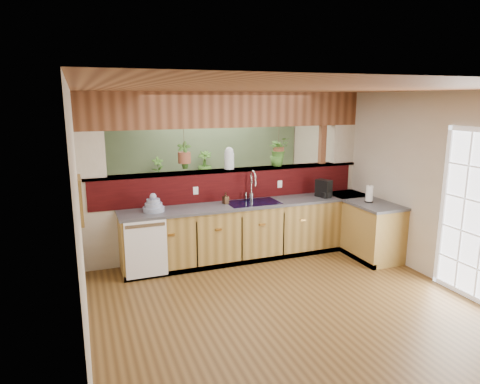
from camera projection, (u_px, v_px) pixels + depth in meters
name	position (u px, v px, depth m)	size (l,w,h in m)	color
ground	(263.00, 282.00, 5.93)	(4.60, 7.00, 0.01)	brown
ceiling	(265.00, 90.00, 5.37)	(4.60, 7.00, 0.01)	brown
wall_back	(195.00, 158.00, 8.85)	(4.60, 0.02, 2.60)	beige
wall_left	(79.00, 206.00, 4.85)	(0.02, 7.00, 2.60)	beige
wall_right	(403.00, 180.00, 6.45)	(0.02, 7.00, 2.60)	beige
pass_through_partition	(232.00, 181.00, 6.92)	(4.60, 0.21, 2.60)	beige
pass_through_ledge	(230.00, 170.00, 6.87)	(4.60, 0.21, 0.04)	brown
header_beam	(230.00, 110.00, 6.66)	(4.60, 0.15, 0.55)	brown
sage_backwall	(195.00, 158.00, 8.83)	(4.55, 0.02, 2.55)	#5A744F
countertop	(289.00, 228.00, 6.92)	(4.14, 1.52, 0.90)	olive
dishwasher	(146.00, 249.00, 5.92)	(0.58, 0.03, 0.82)	white
navy_sink	(253.00, 207.00, 6.73)	(0.82, 0.50, 0.18)	black
french_door	(473.00, 218.00, 5.31)	(0.06, 1.02, 2.16)	white
framed_print	(81.00, 200.00, 4.08)	(0.04, 0.35, 0.45)	olive
faucet	(252.00, 184.00, 6.82)	(0.21, 0.21, 0.49)	#B7B7B2
dish_stack	(154.00, 206.00, 6.17)	(0.31, 0.31, 0.27)	#8994B1
soap_dispenser	(226.00, 198.00, 6.62)	(0.08, 0.08, 0.18)	#362213
coffee_maker	(324.00, 189.00, 7.06)	(0.15, 0.26, 0.29)	black
paper_towel	(369.00, 194.00, 6.71)	(0.13, 0.13, 0.28)	black
glass_jar	(229.00, 158.00, 6.82)	(0.16, 0.16, 0.35)	silver
ledge_plant_right	(277.00, 154.00, 7.11)	(0.24, 0.24, 0.42)	#396824
hanging_plant_a	(184.00, 147.00, 6.52)	(0.26, 0.23, 0.55)	brown
hanging_plant_b	(279.00, 139.00, 7.07)	(0.43, 0.40, 0.50)	brown
shelving_console	(184.00, 199.00, 8.68)	(1.35, 0.36, 0.90)	black
shelf_plant_a	(158.00, 168.00, 8.36)	(0.23, 0.16, 0.44)	#396824
shelf_plant_b	(205.00, 164.00, 8.68)	(0.28, 0.28, 0.51)	#396824
floor_plant	(245.00, 206.00, 8.45)	(0.73, 0.64, 0.81)	#396824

